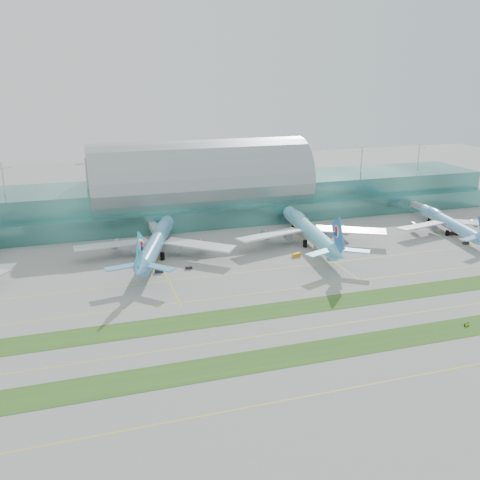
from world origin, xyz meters
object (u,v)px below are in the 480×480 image
object	(u,v)px
terminal	(201,192)
airliner_b	(156,241)
taxiway_sign_east	(466,324)
airliner_d	(449,222)
airliner_c	(309,229)

from	to	relation	value
terminal	airliner_b	distance (m)	67.89
terminal	taxiway_sign_east	xyz separation A→B (m)	(51.25, -156.08, -13.73)
airliner_b	terminal	bearing A→B (deg)	77.95
airliner_b	airliner_d	bearing A→B (deg)	14.71
terminal	airliner_c	xyz separation A→B (m)	(37.98, -61.86, -7.16)
taxiway_sign_east	airliner_d	bearing A→B (deg)	36.96
terminal	airliner_b	xyz separation A→B (m)	(-33.96, -58.33, -7.36)
terminal	airliner_d	distance (m)	131.56
taxiway_sign_east	airliner_c	bearing A→B (deg)	79.67
airliner_c	airliner_d	xyz separation A→B (m)	(74.84, -5.29, -1.31)
airliner_b	airliner_c	world-z (taller)	airliner_c
terminal	taxiway_sign_east	bearing A→B (deg)	-71.82
airliner_d	taxiway_sign_east	distance (m)	108.29
airliner_c	airliner_d	bearing A→B (deg)	2.20
terminal	taxiway_sign_east	distance (m)	164.85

